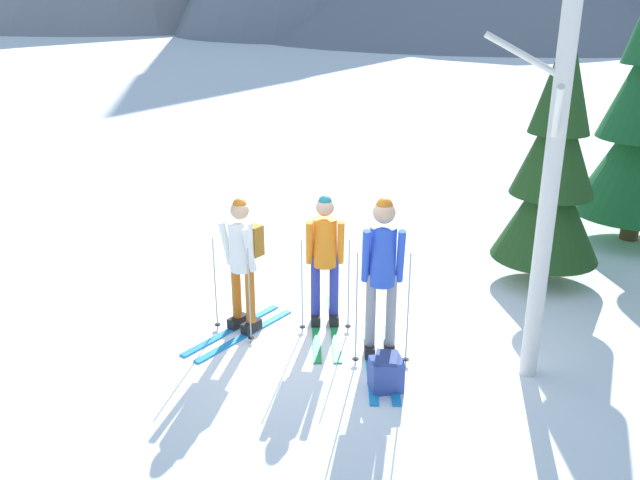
# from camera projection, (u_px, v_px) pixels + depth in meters

# --- Properties ---
(ground_plane) EXTENTS (400.00, 400.00, 0.00)m
(ground_plane) POSITION_uv_depth(u_px,v_px,m) (313.00, 336.00, 7.84)
(ground_plane) COLOR white
(skier_in_white) EXTENTS (1.02, 1.53, 1.63)m
(skier_in_white) POSITION_uv_depth(u_px,v_px,m) (242.00, 258.00, 7.68)
(skier_in_white) COLOR #1E84D1
(skier_in_white) RESTS_ON ground
(skier_in_orange) EXTENTS (0.62, 1.71, 1.62)m
(skier_in_orange) POSITION_uv_depth(u_px,v_px,m) (325.00, 254.00, 7.83)
(skier_in_orange) COLOR green
(skier_in_orange) RESTS_ON ground
(skier_in_blue) EXTENTS (0.61, 1.78, 1.82)m
(skier_in_blue) POSITION_uv_depth(u_px,v_px,m) (382.00, 269.00, 7.07)
(skier_in_blue) COLOR #1E84D1
(skier_in_blue) RESTS_ON ground
(pine_tree_mid) EXTENTS (1.44, 1.44, 3.48)m
(pine_tree_mid) POSITION_uv_depth(u_px,v_px,m) (554.00, 168.00, 8.87)
(pine_tree_mid) COLOR #51381E
(pine_tree_mid) RESTS_ON ground
(birch_tree_tall) EXTENTS (1.31, 0.87, 5.26)m
(birch_tree_tall) POSITION_uv_depth(u_px,v_px,m) (558.00, 119.00, 6.14)
(birch_tree_tall) COLOR silver
(birch_tree_tall) RESTS_ON ground
(backpack_on_snow_front) EXTENTS (0.38, 0.33, 0.38)m
(backpack_on_snow_front) POSITION_uv_depth(u_px,v_px,m) (386.00, 373.00, 6.73)
(backpack_on_snow_front) COLOR #384C99
(backpack_on_snow_front) RESTS_ON ground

